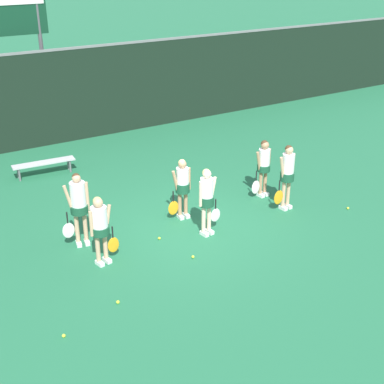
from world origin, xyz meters
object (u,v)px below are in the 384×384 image
Objects in this scene: player_4 at (182,184)px; tennis_ball_3 at (118,302)px; player_5 at (264,164)px; tennis_ball_2 at (348,208)px; tennis_ball_1 at (193,257)px; tennis_ball_4 at (64,336)px; player_1 at (207,197)px; tennis_ball_0 at (159,238)px; bench_courtside at (44,164)px; player_0 at (100,225)px; player_3 at (78,203)px; player_2 at (287,172)px.

player_4 is 22.46× the size of tennis_ball_3.
player_5 reaches higher than tennis_ball_2.
tennis_ball_3 is at bearing -162.88° from tennis_ball_1.
tennis_ball_4 is (-8.24, -0.99, -0.00)m from tennis_ball_2.
tennis_ball_1 is at bearing -145.46° from player_1.
tennis_ball_0 is at bearing -174.00° from player_5.
player_1 reaches higher than tennis_ball_0.
bench_courtside reaches higher than tennis_ball_3.
player_0 is at bearing -90.01° from bench_courtside.
player_3 is at bearing 163.57° from tennis_ball_2.
player_1 is at bearing -17.48° from tennis_ball_0.
player_1 is at bearing 167.64° from tennis_ball_2.
player_5 is at bearing 126.86° from tennis_ball_2.
tennis_ball_4 is (-2.04, -7.56, -0.34)m from bench_courtside.
bench_courtside is 26.62× the size of tennis_ball_3.
player_2 reaches higher than tennis_ball_2.
player_3 reaches higher than player_2.
player_0 is 5.31m from player_5.
player_5 is 24.29× the size of tennis_ball_0.
player_4 is 1.57m from tennis_ball_0.
tennis_ball_2 is (6.74, -1.99, -1.05)m from player_3.
player_3 is at bearing 84.55° from tennis_ball_3.
player_2 is 26.52× the size of tennis_ball_0.
bench_courtside is at bearing 101.76° from tennis_ball_0.
player_3 reaches higher than tennis_ball_0.
player_3 reaches higher than tennis_ball_4.
tennis_ball_3 reaches higher than tennis_ball_1.
player_0 reaches higher than tennis_ball_0.
player_0 is 0.90× the size of player_2.
player_0 is 23.99× the size of tennis_ball_0.
tennis_ball_1 is at bearing 179.05° from tennis_ball_2.
bench_courtside is 1.11× the size of player_1.
player_5 is (2.54, 1.03, -0.04)m from player_1.
player_5 is 2.55m from tennis_ball_2.
player_4 reaches higher than tennis_ball_1.
tennis_ball_1 is at bearing -156.42° from player_5.
player_2 is at bearing 14.13° from tennis_ball_1.
tennis_ball_3 reaches higher than tennis_ball_4.
bench_courtside is at bearing 74.92° from tennis_ball_4.
player_3 reaches higher than tennis_ball_1.
player_2 is 1.09× the size of player_5.
tennis_ball_3 is 1.05× the size of tennis_ball_4.
player_4 is at bearing 33.50° from tennis_ball_0.
player_0 is 23.85× the size of tennis_ball_1.
tennis_ball_0 is (-3.66, -0.68, -0.94)m from player_5.
tennis_ball_1 is at bearing -170.46° from player_2.
player_1 is 3.00m from player_3.
tennis_ball_1 is (1.36, -6.49, -0.34)m from bench_courtside.
player_5 is 7.46m from tennis_ball_4.
player_1 is at bearing -12.61° from player_0.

